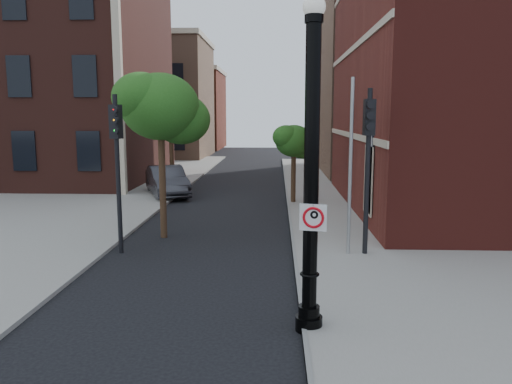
{
  "coord_description": "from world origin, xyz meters",
  "views": [
    {
      "loc": [
        1.47,
        -9.87,
        4.42
      ],
      "look_at": [
        0.98,
        2.0,
        2.6
      ],
      "focal_mm": 35.0,
      "sensor_mm": 36.0,
      "label": 1
    }
  ],
  "objects_px": {
    "parked_car": "(167,181)",
    "traffic_signal_right": "(368,145)",
    "no_parking_sign": "(313,217)",
    "traffic_signal_left": "(117,148)",
    "lamppost": "(311,184)"
  },
  "relations": [
    {
      "from": "parked_car",
      "to": "lamppost",
      "type": "bearing_deg",
      "value": -90.49
    },
    {
      "from": "traffic_signal_right",
      "to": "no_parking_sign",
      "type": "bearing_deg",
      "value": -113.73
    },
    {
      "from": "lamppost",
      "to": "traffic_signal_left",
      "type": "height_order",
      "value": "lamppost"
    },
    {
      "from": "lamppost",
      "to": "traffic_signal_left",
      "type": "relative_size",
      "value": 1.32
    },
    {
      "from": "lamppost",
      "to": "parked_car",
      "type": "height_order",
      "value": "lamppost"
    },
    {
      "from": "parked_car",
      "to": "traffic_signal_right",
      "type": "xyz_separation_m",
      "value": [
        8.88,
        -11.79,
        2.7
      ]
    },
    {
      "from": "no_parking_sign",
      "to": "traffic_signal_left",
      "type": "distance_m",
      "value": 8.26
    },
    {
      "from": "no_parking_sign",
      "to": "traffic_signal_right",
      "type": "bearing_deg",
      "value": 82.42
    },
    {
      "from": "lamppost",
      "to": "traffic_signal_right",
      "type": "bearing_deg",
      "value": 69.11
    },
    {
      "from": "no_parking_sign",
      "to": "traffic_signal_left",
      "type": "bearing_deg",
      "value": 147.09
    },
    {
      "from": "no_parking_sign",
      "to": "lamppost",
      "type": "bearing_deg",
      "value": 115.28
    },
    {
      "from": "traffic_signal_left",
      "to": "traffic_signal_right",
      "type": "height_order",
      "value": "traffic_signal_right"
    },
    {
      "from": "lamppost",
      "to": "traffic_signal_left",
      "type": "bearing_deg",
      "value": 135.33
    },
    {
      "from": "no_parking_sign",
      "to": "traffic_signal_right",
      "type": "height_order",
      "value": "traffic_signal_right"
    },
    {
      "from": "lamppost",
      "to": "no_parking_sign",
      "type": "bearing_deg",
      "value": -77.13
    }
  ]
}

